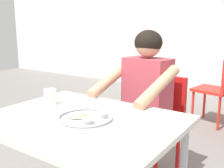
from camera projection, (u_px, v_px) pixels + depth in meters
The scene contains 6 objects.
table_foreground at pixel (82, 132), 1.48m from camera, with size 1.05×0.81×0.74m.
thali_tray at pixel (86, 117), 1.44m from camera, with size 0.30×0.30×0.03m.
drinking_cup at pixel (50, 96), 1.70m from camera, with size 0.08×0.08×0.10m.
chair_foreground at pixel (155, 119), 2.18m from camera, with size 0.49×0.46×0.85m.
diner_foreground at pixel (140, 98), 1.96m from camera, with size 0.54×0.59×1.21m.
chair_red_left at pixel (219, 86), 3.32m from camera, with size 0.49×0.47×0.86m.
Camera 1 is at (0.85, -1.02, 1.24)m, focal length 43.01 mm.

